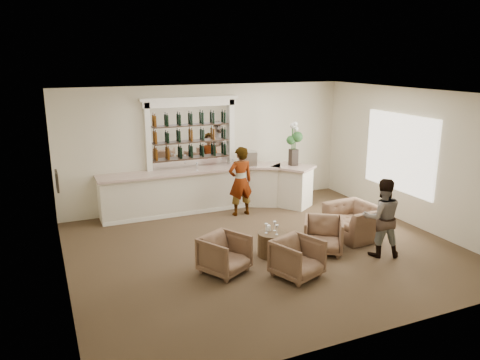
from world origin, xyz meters
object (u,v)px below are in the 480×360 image
armchair_left (225,254)px  flower_vase (294,141)px  armchair_far (355,221)px  bar_counter (209,189)px  espresso_machine (247,159)px  cocktail_table (272,244)px  armchair_right (323,235)px  sommelier (240,181)px  armchair_center (297,258)px  guest (382,218)px

armchair_left → flower_vase: 4.77m
armchair_far → bar_counter: bearing=-149.0°
bar_counter → armchair_far: bar_counter is taller
armchair_far → espresso_machine: 3.48m
cocktail_table → armchair_right: bearing=-13.6°
espresso_machine → bar_counter: bearing=-174.1°
bar_counter → armchair_left: size_ratio=7.06×
armchair_far → sommelier: bearing=-150.3°
cocktail_table → armchair_right: size_ratio=0.73×
cocktail_table → armchair_center: 1.06m
armchair_far → flower_vase: (-0.11, 2.65, 1.43)m
bar_counter → armchair_right: bearing=-71.1°
flower_vase → armchair_center: bearing=-118.6°
sommelier → armchair_center: bearing=81.7°
cocktail_table → espresso_machine: bearing=74.2°
bar_counter → armchair_right: 3.81m
espresso_machine → sommelier: bearing=-117.3°
bar_counter → cocktail_table: 3.36m
armchair_center → flower_vase: 4.62m
armchair_left → armchair_center: size_ratio=1.00×
espresso_machine → cocktail_table: bearing=-95.0°
cocktail_table → armchair_far: (2.20, 0.16, 0.13)m
armchair_center → bar_counter: bearing=71.5°
sommelier → guest: (1.62, -3.52, -0.08)m
sommelier → armchair_right: bearing=101.0°
guest → flower_vase: flower_vase is taller
armchair_center → guest: bearing=-15.7°
flower_vase → cocktail_table: bearing=-126.6°
armchair_right → armchair_left: bearing=-144.9°
sommelier → armchair_left: (-1.63, -2.99, -0.54)m
armchair_center → flower_vase: (2.10, 3.86, 1.44)m
armchair_right → armchair_far: armchair_far is taller
sommelier → armchair_left: 3.45m
armchair_left → armchair_right: size_ratio=0.99×
cocktail_table → flower_vase: 3.83m
cocktail_table → bar_counter: bearing=92.7°
armchair_left → armchair_center: 1.37m
guest → bar_counter: bearing=-39.8°
espresso_machine → guest: bearing=-63.7°
cocktail_table → guest: 2.32m
armchair_left → espresso_machine: espresso_machine is taller
bar_counter → armchair_far: size_ratio=4.93×
espresso_machine → flower_vase: (1.17, -0.44, 0.47)m
cocktail_table → espresso_machine: size_ratio=1.32×
armchair_right → espresso_machine: size_ratio=1.82×
bar_counter → armchair_left: 3.83m
guest → armchair_far: (0.13, 1.04, -0.45)m
guest → armchair_right: size_ratio=2.02×
armchair_left → flower_vase: flower_vase is taller
bar_counter → flower_vase: bearing=-13.3°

